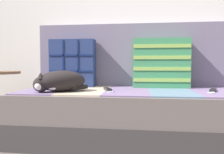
{
  "coord_description": "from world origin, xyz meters",
  "views": [
    {
      "loc": [
        -0.08,
        -1.54,
        0.57
      ],
      "look_at": [
        -0.27,
        0.08,
        0.48
      ],
      "focal_mm": 35.0,
      "sensor_mm": 36.0,
      "label": 1
    }
  ],
  "objects": [
    {
      "name": "throw_pillow_quilted",
      "position": [
        -0.65,
        0.33,
        0.59
      ],
      "size": [
        0.39,
        0.14,
        0.41
      ],
      "color": "navy",
      "rests_on": "couch"
    },
    {
      "name": "ground_plane",
      "position": [
        0.0,
        0.0,
        0.0
      ],
      "size": [
        14.0,
        14.0,
        0.0
      ],
      "primitive_type": "plane",
      "color": "#564C47"
    },
    {
      "name": "game_remote_near",
      "position": [
        -0.3,
        0.06,
        0.39
      ],
      "size": [
        0.11,
        0.21,
        0.02
      ],
      "color": "black",
      "rests_on": "couch"
    },
    {
      "name": "sofa_backrest",
      "position": [
        0.0,
        0.48,
        0.66
      ],
      "size": [
        1.98,
        0.14,
        0.56
      ],
      "color": "slate",
      "rests_on": "couch"
    },
    {
      "name": "game_remote_far",
      "position": [
        0.45,
        0.09,
        0.39
      ],
      "size": [
        0.11,
        0.19,
        0.02
      ],
      "color": "black",
      "rests_on": "couch"
    },
    {
      "name": "couch",
      "position": [
        -0.0,
        0.16,
        0.19
      ],
      "size": [
        2.02,
        0.78,
        0.38
      ],
      "color": "#3D3838",
      "rests_on": "ground_plane"
    },
    {
      "name": "throw_pillow_striped",
      "position": [
        0.11,
        0.33,
        0.59
      ],
      "size": [
        0.47,
        0.14,
        0.41
      ],
      "color": "#3D8956",
      "rests_on": "couch"
    },
    {
      "name": "sleeping_cat",
      "position": [
        -0.64,
        -0.05,
        0.46
      ],
      "size": [
        0.39,
        0.34,
        0.15
      ],
      "color": "black",
      "rests_on": "couch"
    }
  ]
}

